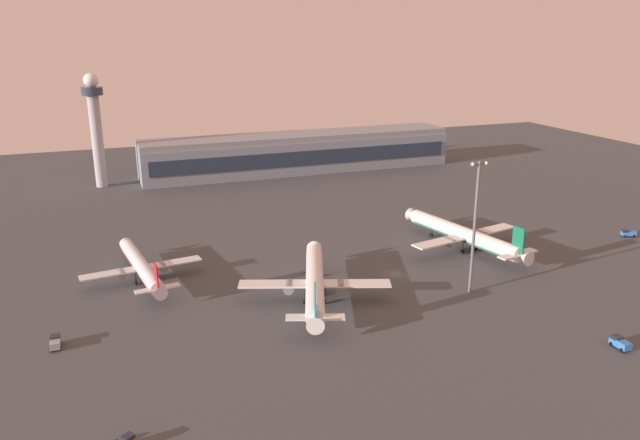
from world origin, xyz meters
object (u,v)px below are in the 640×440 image
airplane_near_gate (315,282)px  cargo_loader (628,233)px  pushback_tug (128,440)px  airplane_taxiway_distant (464,235)px  maintenance_van (55,342)px  airplane_mid_apron (142,267)px  baggage_tractor (620,343)px  apron_light_east (475,221)px  control_tower (95,123)px

airplane_near_gate → cargo_loader: airplane_near_gate is taller
pushback_tug → cargo_loader: bearing=163.9°
airplane_taxiway_distant → maintenance_van: airplane_taxiway_distant is taller
airplane_near_gate → maintenance_van: (-55.78, -2.96, -3.20)m
airplane_taxiway_distant → airplane_mid_apron: 88.20m
baggage_tractor → apron_light_east: bearing=112.2°
pushback_tug → apron_light_east: apron_light_east is taller
control_tower → maintenance_van: bearing=-95.6°
airplane_near_gate → baggage_tractor: bearing=-21.4°
control_tower → cargo_loader: 192.59m
maintenance_van → control_tower: bearing=85.4°
cargo_loader → baggage_tractor: bearing=156.0°
apron_light_east → maintenance_van: bearing=176.3°
airplane_mid_apron → pushback_tug: 65.75m
airplane_taxiway_distant → cargo_loader: airplane_taxiway_distant is taller
airplane_mid_apron → airplane_near_gate: bearing=-42.9°
airplane_mid_apron → cargo_loader: size_ratio=8.36×
airplane_near_gate → airplane_taxiway_distant: bearing=37.8°
baggage_tractor → maintenance_van: bearing=161.3°
cargo_loader → maintenance_van: (-160.44, -12.02, 0.00)m
pushback_tug → airplane_mid_apron: bearing=-131.2°
maintenance_van → apron_light_east: size_ratio=0.13×
baggage_tractor → airplane_taxiway_distant: bearing=89.5°
apron_light_east → airplane_taxiway_distant: bearing=59.6°
airplane_mid_apron → apron_light_east: 81.83m
airplane_taxiway_distant → pushback_tug: (-95.86, -56.07, -3.45)m
baggage_tractor → apron_light_east: 39.51m
airplane_taxiway_distant → airplane_mid_apron: size_ratio=1.21×
control_tower → airplane_near_gate: control_tower is taller
control_tower → baggage_tractor: (91.26, -173.33, -24.22)m
cargo_loader → apron_light_east: bearing=128.1°
control_tower → airplane_mid_apron: size_ratio=1.16×
airplane_mid_apron → cargo_loader: (141.09, -16.74, -2.54)m
maintenance_van → pushback_tug: size_ratio=1.17×
pushback_tug → apron_light_east: (80.85, 30.45, 16.84)m
maintenance_van → cargo_loader: bearing=5.3°
control_tower → airplane_near_gate: bearing=-72.0°
airplane_taxiway_distant → apron_light_east: bearing=-131.8°
control_tower → baggage_tractor: size_ratio=10.54×
baggage_tractor → maintenance_van: 111.68m
airplane_mid_apron → pushback_tug: bearing=-104.7°
cargo_loader → pushback_tug: size_ratio=1.29×
baggage_tractor → cargo_loader: bearing=44.7°
airplane_taxiway_distant → pushback_tug: airplane_taxiway_distant is taller
airplane_near_gate → airplane_taxiway_distant: size_ratio=0.94×
airplane_taxiway_distant → airplane_near_gate: bearing=-173.5°
cargo_loader → pushback_tug: bearing=131.4°
pushback_tug → airplane_near_gate: bearing=-172.6°
airplane_taxiway_distant → apron_light_east: (-15.01, -25.62, 13.38)m
airplane_taxiway_distant → pushback_tug: bearing=-161.2°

